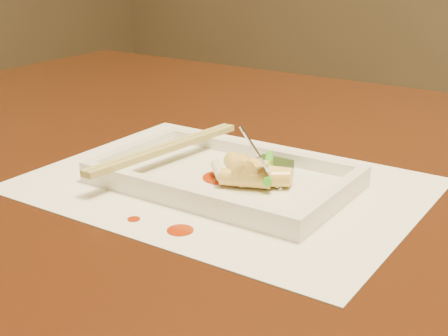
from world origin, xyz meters
The scene contains 22 objects.
table centered at (0.00, 0.00, 0.65)m, with size 1.40×0.90×0.75m.
placemat centered at (0.01, -0.12, 0.75)m, with size 0.40×0.30×0.00m, color white.
sauce_splatter_a centered at (0.04, -0.23, 0.75)m, with size 0.02×0.02×0.00m, color #9F2704.
sauce_splatter_b centered at (-0.01, -0.24, 0.75)m, with size 0.01×0.01×0.00m, color #9F2704.
plate_base centered at (0.01, -0.12, 0.76)m, with size 0.26×0.16×0.01m, color white.
plate_rim_far centered at (0.01, -0.04, 0.77)m, with size 0.26×0.01×0.01m, color white.
plate_rim_near centered at (0.01, -0.19, 0.77)m, with size 0.26×0.01×0.01m, color white.
plate_rim_left centered at (-0.11, -0.12, 0.77)m, with size 0.01×0.14×0.01m, color white.
plate_rim_right centered at (0.14, -0.12, 0.77)m, with size 0.01×0.14×0.01m, color white.
veg_piece centered at (0.05, -0.08, 0.77)m, with size 0.04×0.03×0.01m, color black.
scallion_white centered at (0.02, -0.13, 0.77)m, with size 0.01×0.01×0.04m, color #EAEACC.
scallion_green centered at (0.06, -0.10, 0.77)m, with size 0.01×0.01×0.09m, color green.
chopstick_a centered at (-0.07, -0.12, 0.78)m, with size 0.01×0.22×0.01m, color tan.
chopstick_b centered at (-0.06, -0.12, 0.78)m, with size 0.01×0.22×0.01m, color tan.
fork centered at (0.08, -0.10, 0.83)m, with size 0.09×0.10×0.14m, color silver, non-canonical shape.
sauce_blob_0 centered at (0.01, -0.12, 0.76)m, with size 0.04×0.04×0.00m, color #9F2704.
rice_cake_0 centered at (0.06, -0.11, 0.77)m, with size 0.02×0.02×0.05m, color #F2DC71.
rice_cake_1 centered at (0.03, -0.10, 0.77)m, with size 0.02×0.02×0.05m, color #F2DC71.
rice_cake_2 centered at (0.04, -0.12, 0.78)m, with size 0.02×0.02×0.04m, color #F2DC71.
rice_cake_3 centered at (0.06, -0.12, 0.77)m, with size 0.02×0.02×0.05m, color #F2DC71.
rice_cake_4 centered at (0.05, -0.13, 0.77)m, with size 0.02×0.02×0.05m, color #F2DC71.
rice_cake_5 centered at (0.03, -0.12, 0.78)m, with size 0.02×0.02×0.05m, color #F2DC71.
Camera 1 is at (0.35, -0.63, 0.99)m, focal length 50.00 mm.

